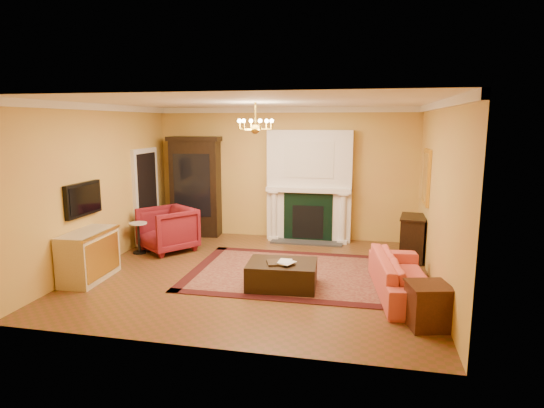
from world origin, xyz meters
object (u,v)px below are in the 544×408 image
(china_cabinet, at_px, (196,189))
(wingback_armchair, at_px, (167,227))
(coral_sofa, at_px, (404,270))
(end_table, at_px, (428,307))
(console_table, at_px, (412,239))
(commode, at_px, (89,256))
(pedestal_table, at_px, (139,236))
(leather_ottoman, at_px, (282,274))

(china_cabinet, distance_m, wingback_armchair, 1.56)
(wingback_armchair, bearing_deg, coral_sofa, 18.69)
(china_cabinet, distance_m, end_table, 6.37)
(coral_sofa, height_order, console_table, console_table)
(china_cabinet, bearing_deg, console_table, -16.13)
(commode, bearing_deg, coral_sofa, 1.46)
(pedestal_table, height_order, commode, commode)
(end_table, bearing_deg, coral_sofa, 101.29)
(wingback_armchair, bearing_deg, leather_ottoman, 6.32)
(wingback_armchair, bearing_deg, commode, -69.09)
(pedestal_table, height_order, console_table, console_table)
(leather_ottoman, bearing_deg, coral_sofa, -1.10)
(wingback_armchair, relative_size, end_table, 1.79)
(wingback_armchair, bearing_deg, console_table, 41.52)
(wingback_armchair, height_order, commode, wingback_armchair)
(end_table, bearing_deg, china_cabinet, 139.50)
(leather_ottoman, bearing_deg, china_cabinet, 127.27)
(china_cabinet, xyz_separation_m, coral_sofa, (4.58, -2.98, -0.71))
(end_table, xyz_separation_m, console_table, (0.06, 3.06, 0.14))
(commode, height_order, coral_sofa, commode)
(console_table, bearing_deg, commode, -150.26)
(commode, xyz_separation_m, coral_sofa, (5.23, 0.39, -0.01))
(pedestal_table, height_order, coral_sofa, coral_sofa)
(commode, bearing_deg, leather_ottoman, 2.43)
(wingback_armchair, distance_m, commode, 2.01)
(commode, height_order, leather_ottoman, commode)
(china_cabinet, distance_m, commode, 3.50)
(console_table, bearing_deg, coral_sofa, -91.46)
(end_table, bearing_deg, commode, 172.31)
(pedestal_table, relative_size, coral_sofa, 0.31)
(pedestal_table, xyz_separation_m, coral_sofa, (5.17, -1.24, 0.04))
(pedestal_table, bearing_deg, commode, -91.83)
(coral_sofa, height_order, leather_ottoman, coral_sofa)
(china_cabinet, relative_size, console_table, 2.65)
(pedestal_table, bearing_deg, wingback_armchair, 30.77)
(coral_sofa, bearing_deg, leather_ottoman, 85.30)
(china_cabinet, height_order, coral_sofa, china_cabinet)
(coral_sofa, relative_size, end_table, 3.73)
(china_cabinet, bearing_deg, coral_sofa, -37.08)
(leather_ottoman, bearing_deg, console_table, 38.86)
(commode, relative_size, end_table, 2.02)
(china_cabinet, relative_size, leather_ottoman, 2.02)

